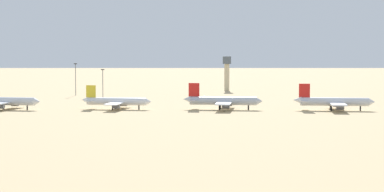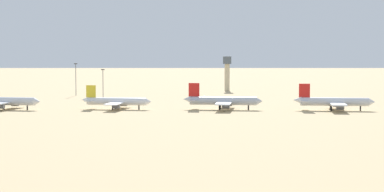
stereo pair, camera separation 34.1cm
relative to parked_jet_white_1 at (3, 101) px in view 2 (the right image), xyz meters
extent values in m
plane|color=tan|center=(92.34, 7.40, -3.60)|extent=(4000.00, 4000.00, 0.00)
pyramid|color=gray|center=(-103.86, 1128.19, 63.76)|extent=(260.25, 234.00, 134.72)
pyramid|color=gray|center=(314.06, 1014.72, 27.67)|extent=(327.65, 276.24, 62.55)
cylinder|color=silver|center=(0.33, -0.05, 0.03)|extent=(27.90, 7.64, 3.46)
cone|color=silver|center=(15.21, -2.34, 0.03)|extent=(3.07, 3.65, 3.29)
cube|color=silver|center=(1.18, -0.18, -0.49)|extent=(10.03, 28.27, 0.48)
cylinder|color=slate|center=(3.03, 6.10, -1.70)|extent=(3.37, 2.36, 1.90)
cylinder|color=slate|center=(1.05, -6.73, -1.70)|extent=(3.37, 2.36, 1.90)
cylinder|color=black|center=(10.73, -1.65, -2.65)|extent=(0.61, 0.61, 1.90)
cylinder|color=black|center=(-0.64, 2.20, -2.65)|extent=(0.61, 0.61, 1.90)
cylinder|color=white|center=(47.69, 3.91, -0.22)|extent=(25.95, 5.89, 3.22)
cone|color=white|center=(61.62, 2.44, -0.22)|extent=(2.72, 3.29, 3.06)
cone|color=white|center=(33.77, 5.37, 0.26)|extent=(3.49, 3.06, 2.74)
cube|color=yellow|center=(36.49, 5.09, 4.00)|extent=(4.20, 0.84, 5.23)
cube|color=white|center=(36.82, 8.29, 0.10)|extent=(3.13, 5.71, 0.29)
cube|color=white|center=(36.15, 1.89, 0.10)|extent=(3.13, 5.71, 0.29)
cube|color=white|center=(48.49, 3.82, -0.71)|extent=(8.14, 26.18, 0.45)
cylinder|color=slate|center=(49.92, 9.74, -1.83)|extent=(3.07, 2.06, 1.77)
cylinder|color=slate|center=(48.66, -2.26, -1.83)|extent=(3.07, 2.06, 1.77)
cylinder|color=black|center=(57.42, 2.89, -2.72)|extent=(0.56, 0.56, 1.77)
cylinder|color=black|center=(46.69, 5.96, -2.72)|extent=(0.56, 0.56, 1.77)
cylinder|color=black|center=(46.29, 2.11, -2.72)|extent=(0.56, 0.56, 1.77)
cylinder|color=silver|center=(93.02, 4.81, 0.12)|extent=(28.53, 5.82, 3.54)
cone|color=silver|center=(108.38, 3.56, 0.12)|extent=(2.92, 3.57, 3.37)
cone|color=silver|center=(77.66, 6.05, 0.65)|extent=(3.77, 3.29, 3.01)
cube|color=red|center=(80.66, 5.80, 4.77)|extent=(4.63, 0.81, 5.76)
cube|color=silver|center=(80.95, 9.34, 0.47)|extent=(3.31, 6.23, 0.32)
cube|color=silver|center=(80.38, 2.27, 0.47)|extent=(3.31, 6.23, 0.32)
cube|color=silver|center=(93.90, 4.73, -0.41)|extent=(8.29, 28.73, 0.50)
cylinder|color=slate|center=(95.32, 11.28, -1.65)|extent=(3.34, 2.20, 1.95)
cylinder|color=slate|center=(94.25, -1.96, -1.65)|extent=(3.34, 2.20, 1.95)
cylinder|color=black|center=(103.76, 3.94, -2.63)|extent=(0.62, 0.62, 1.95)
cylinder|color=black|center=(91.87, 7.03, -2.63)|extent=(0.62, 0.62, 1.95)
cylinder|color=black|center=(91.53, 2.79, -2.63)|extent=(0.62, 0.62, 1.95)
cylinder|color=silver|center=(139.43, 2.82, 0.10)|extent=(28.37, 5.21, 3.53)
cone|color=silver|center=(154.74, 1.90, 0.10)|extent=(2.84, 3.50, 3.35)
cone|color=silver|center=(124.11, 3.74, 0.63)|extent=(3.70, 3.20, 3.00)
cube|color=red|center=(127.11, 3.56, 4.73)|extent=(4.60, 0.72, 5.73)
cube|color=silver|center=(127.32, 7.08, 0.45)|extent=(3.18, 6.15, 0.32)
cube|color=silver|center=(126.89, 0.04, 0.45)|extent=(3.18, 6.15, 0.32)
cube|color=silver|center=(140.31, 2.77, -0.43)|extent=(7.68, 28.52, 0.49)
cylinder|color=slate|center=(141.58, 9.32, -1.66)|extent=(3.28, 2.13, 1.94)
cylinder|color=slate|center=(140.79, -3.89, -1.66)|extent=(3.28, 2.13, 1.94)
cylinder|color=black|center=(150.13, 2.18, -2.63)|extent=(0.62, 0.62, 1.94)
cylinder|color=black|center=(138.23, 5.01, -2.63)|extent=(0.62, 0.62, 1.94)
cylinder|color=black|center=(137.98, 0.79, -2.63)|extent=(0.62, 0.62, 1.94)
cylinder|color=#C6B793|center=(94.63, 143.16, 4.82)|extent=(3.20, 3.20, 16.85)
cube|color=#4C5660|center=(94.63, 143.16, 15.62)|extent=(5.20, 5.20, 4.75)
cylinder|color=#59595E|center=(28.92, 73.24, 3.79)|extent=(0.36, 0.36, 14.79)
cube|color=#333333|center=(28.92, 73.24, 11.43)|extent=(1.80, 0.50, 0.50)
cylinder|color=#59595E|center=(9.98, 92.40, 5.16)|extent=(0.36, 0.36, 17.53)
cube|color=#333333|center=(9.98, 92.40, 14.17)|extent=(1.80, 0.50, 0.50)
camera|label=1|loc=(94.57, -278.35, 20.99)|focal=62.70mm
camera|label=2|loc=(94.92, -278.33, 20.99)|focal=62.70mm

